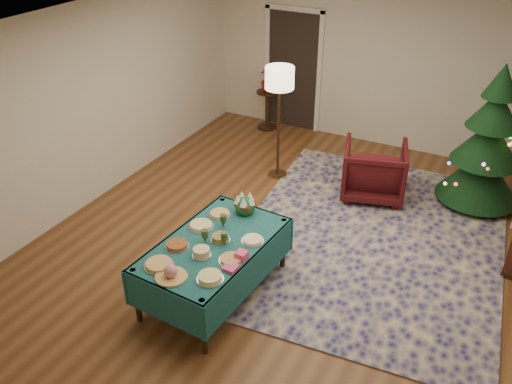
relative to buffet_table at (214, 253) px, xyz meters
The scene contains 25 objects.
room_shell 1.46m from the buffet_table, 69.66° to the left, with size 7.00×7.00×7.00m.
doorway 4.80m from the buffet_table, 104.33° to the left, with size 1.08×0.04×2.16m.
rug 2.25m from the buffet_table, 56.31° to the left, with size 3.20×4.20×0.02m, color #161654.
buffet_table is the anchor object (origin of this frame).
platter_0 0.66m from the buffet_table, 115.71° to the right, with size 0.31×0.31×0.04m.
platter_1 0.70m from the buffet_table, 95.54° to the right, with size 0.32×0.32×0.14m.
platter_2 0.61m from the buffet_table, 61.43° to the right, with size 0.27×0.27×0.06m.
platter_3 0.41m from the buffet_table, 142.86° to the right, with size 0.26×0.26×0.05m.
platter_4 0.30m from the buffet_table, 87.66° to the right, with size 0.20×0.20×0.09m.
platter_5 0.39m from the buffet_table, 28.47° to the right, with size 0.26×0.26×0.04m.
platter_6 0.37m from the buffet_table, 145.17° to the left, with size 0.28×0.28×0.05m.
platter_7 0.19m from the buffet_table, 63.20° to the left, with size 0.21×0.21×0.06m.
platter_8 0.44m from the buffet_table, 32.11° to the left, with size 0.25×0.25×0.04m.
platter_9 0.57m from the buffet_table, 113.75° to the left, with size 0.25×0.25×0.04m.
goblet_0 0.38m from the buffet_table, 100.90° to the left, with size 0.07×0.07×0.16m.
goblet_1 0.25m from the buffet_table, 14.26° to the left, with size 0.07×0.07×0.16m.
goblet_2 0.23m from the buffet_table, 161.61° to the right, with size 0.07×0.07×0.16m.
napkin_stack 0.50m from the buffet_table, 37.87° to the right, with size 0.13×0.13×0.04m, color #D93C8A.
gift_box 0.45m from the buffet_table, 14.32° to the right, with size 0.11×0.11×0.09m, color #F84581.
centerpiece 0.72m from the buffet_table, 88.84° to the left, with size 0.24×0.24×0.28m.
armchair 3.00m from the buffet_table, 72.67° to the left, with size 0.86×0.80×0.88m, color #400D10.
floor_lamp 2.97m from the buffet_table, 101.58° to the left, with size 0.42×0.42×1.72m.
side_table 4.57m from the buffet_table, 109.43° to the left, with size 0.39×0.39×0.70m.
potted_plant 4.58m from the buffet_table, 109.43° to the left, with size 0.24×0.43×0.24m, color red.
christmas_tree 4.05m from the buffet_table, 56.04° to the left, with size 1.20×1.20×2.02m.
Camera 1 is at (2.13, -5.04, 4.04)m, focal length 38.00 mm.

